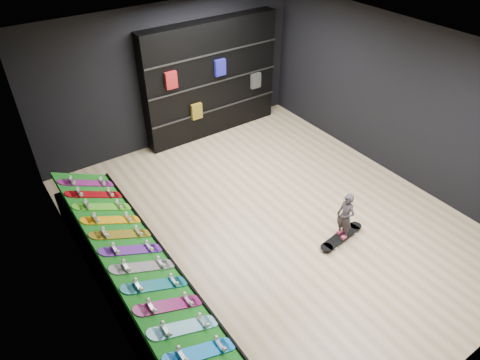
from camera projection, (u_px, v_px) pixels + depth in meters
floor at (270, 221)px, 7.57m from camera, size 6.00×7.00×0.01m
ceiling at (279, 56)px, 5.78m from camera, size 6.00×7.00×0.01m
wall_back at (170, 76)px, 8.99m from camera, size 6.00×0.02×3.00m
wall_left at (84, 224)px, 5.30m from camera, size 0.02×7.00×3.00m
wall_right at (399, 101)px, 8.05m from camera, size 0.02×7.00×3.00m
display_rack at (133, 275)px, 6.25m from camera, size 0.90×4.50×0.50m
turf_ramp at (131, 252)px, 6.00m from camera, size 0.92×4.50×0.46m
back_shelving at (211, 79)px, 9.41m from camera, size 3.20×0.37×2.56m
floor_skateboard at (341, 238)px, 7.17m from camera, size 1.00×0.33×0.09m
child at (344, 224)px, 6.99m from camera, size 0.15×0.20×0.51m
display_board_0 at (200, 352)px, 4.73m from camera, size 0.93×0.22×0.50m
display_board_1 at (184, 328)px, 4.99m from camera, size 0.93×0.22×0.50m
display_board_2 at (169, 305)px, 5.24m from camera, size 0.93×0.22×0.50m
display_board_3 at (155, 285)px, 5.49m from camera, size 0.93×0.22×0.50m
display_board_4 at (143, 267)px, 5.74m from camera, size 0.93×0.22×0.50m
display_board_5 at (132, 250)px, 5.99m from camera, size 0.93×0.22×0.50m
display_board_6 at (121, 234)px, 6.24m from camera, size 0.93×0.22×0.50m
display_board_7 at (112, 220)px, 6.49m from camera, size 0.93×0.22×0.50m
display_board_8 at (103, 207)px, 6.74m from camera, size 0.93×0.22×0.50m
display_board_9 at (95, 194)px, 7.00m from camera, size 0.93×0.22×0.50m
display_board_10 at (87, 183)px, 7.25m from camera, size 0.93×0.22×0.50m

